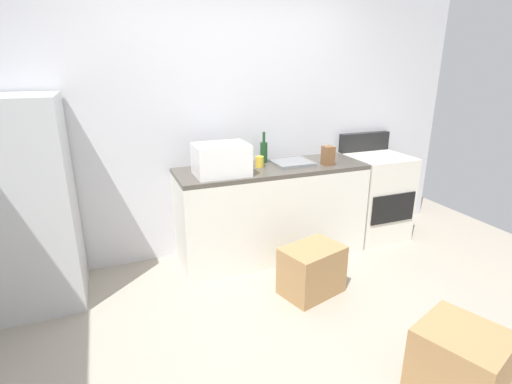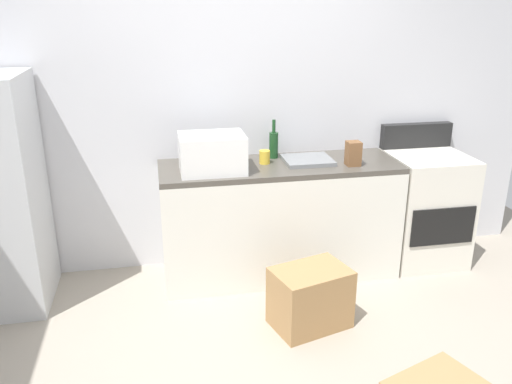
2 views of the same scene
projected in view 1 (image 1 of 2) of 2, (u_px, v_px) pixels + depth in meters
name	position (u px, v px, depth m)	size (l,w,h in m)	color
ground_plane	(299.00, 333.00, 2.77)	(6.00, 6.00, 0.00)	#9E9384
wall_back	(229.00, 120.00, 3.73)	(5.00, 0.10, 2.60)	silver
kitchen_counter	(271.00, 211.00, 3.79)	(1.80, 0.60, 0.90)	silver
refrigerator	(25.00, 205.00, 2.93)	(0.68, 0.66, 1.62)	silver
stove_oven	(374.00, 195.00, 4.22)	(0.60, 0.61, 1.10)	silver
microwave	(221.00, 159.00, 3.36)	(0.46, 0.34, 0.27)	white
sink_basin	(292.00, 163.00, 3.73)	(0.36, 0.32, 0.03)	slate
wine_bottle	(264.00, 151.00, 3.77)	(0.07, 0.07, 0.30)	#193F1E
coffee_mug	(259.00, 162.00, 3.63)	(0.08, 0.08, 0.10)	gold
knife_block	(328.00, 156.00, 3.69)	(0.10, 0.10, 0.18)	brown
cardboard_box_large	(459.00, 362.00, 2.23)	(0.43, 0.45, 0.41)	#A37A4C
cardboard_box_small	(312.00, 270.00, 3.21)	(0.49, 0.34, 0.41)	#A37A4C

